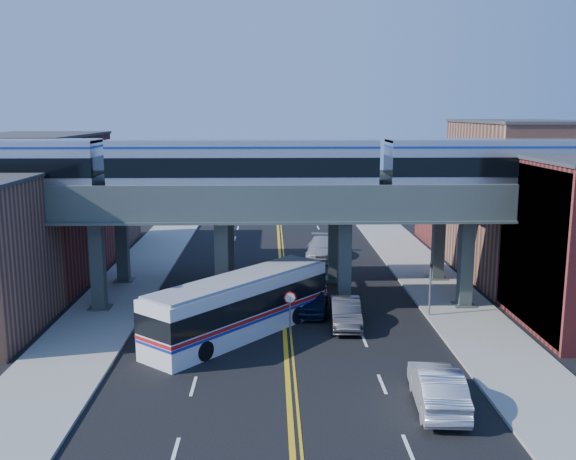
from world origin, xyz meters
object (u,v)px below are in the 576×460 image
at_px(traffic_signal, 430,282).
at_px(transit_train, 244,166).
at_px(car_parked_curb, 437,387).
at_px(car_lane_b, 346,313).
at_px(car_lane_c, 307,281).
at_px(stop_sign, 290,306).
at_px(car_lane_a, 311,298).
at_px(transit_bus, 240,306).
at_px(car_lane_d, 322,248).

bearing_deg(traffic_signal, transit_train, 170.28).
xyz_separation_m(traffic_signal, car_parked_curb, (-2.70, -12.44, -1.38)).
distance_m(traffic_signal, car_lane_b, 5.85).
bearing_deg(traffic_signal, car_lane_c, 141.04).
height_order(transit_train, traffic_signal, transit_train).
relative_size(transit_train, traffic_signal, 12.65).
distance_m(stop_sign, car_lane_a, 4.79).
xyz_separation_m(transit_bus, car_lane_b, (6.32, 1.37, -0.89)).
relative_size(stop_sign, car_lane_b, 0.53).
distance_m(transit_bus, car_parked_curb, 13.25).
bearing_deg(car_lane_d, car_lane_a, -89.75).
distance_m(transit_bus, car_lane_a, 6.20).
distance_m(transit_train, car_lane_c, 10.45).
bearing_deg(car_parked_curb, traffic_signal, -97.80).
xyz_separation_m(traffic_signal, car_lane_b, (-5.47, -1.46, -1.48)).
height_order(car_lane_d, car_parked_curb, car_parked_curb).
xyz_separation_m(car_lane_b, car_lane_d, (-0.05, 18.24, 0.08)).
xyz_separation_m(transit_train, car_parked_curb, (8.98, -14.44, -8.53)).
bearing_deg(car_lane_a, car_parked_curb, -65.14).
bearing_deg(car_lane_c, car_parked_curb, -73.08).
distance_m(car_lane_a, car_lane_b, 3.49).
xyz_separation_m(stop_sign, transit_bus, (-2.89, 0.17, -0.05)).
bearing_deg(stop_sign, car_lane_d, 80.28).
bearing_deg(transit_bus, car_lane_d, 22.83).
height_order(car_lane_a, car_lane_b, car_lane_a).
xyz_separation_m(transit_train, car_lane_d, (6.17, 14.78, -8.55)).
height_order(stop_sign, car_parked_curb, stop_sign).
bearing_deg(stop_sign, car_lane_b, 24.21).
relative_size(transit_train, car_lane_d, 8.30).
relative_size(traffic_signal, car_lane_c, 0.72).
relative_size(stop_sign, car_parked_curb, 0.47).
height_order(transit_train, car_lane_a, transit_train).
bearing_deg(traffic_signal, car_lane_b, -165.08).
bearing_deg(transit_bus, transit_train, 39.29).
xyz_separation_m(stop_sign, car_lane_c, (1.50, 8.98, -0.97)).
bearing_deg(car_lane_c, car_lane_b, -72.82).
xyz_separation_m(car_lane_a, car_parked_curb, (4.68, -13.90, 0.01)).
xyz_separation_m(transit_train, transit_bus, (-0.11, -4.83, -7.74)).
relative_size(car_lane_b, car_parked_curb, 0.90).
xyz_separation_m(car_lane_b, car_parked_curb, (2.77, -10.98, 0.10)).
height_order(traffic_signal, car_parked_curb, traffic_signal).
relative_size(traffic_signal, transit_bus, 0.35).
bearing_deg(car_lane_c, transit_train, -134.44).
bearing_deg(traffic_signal, transit_bus, -166.50).
bearing_deg(car_lane_b, transit_bus, -164.98).
height_order(transit_bus, car_lane_b, transit_bus).
distance_m(transit_bus, car_lane_c, 9.89).
height_order(stop_sign, car_lane_d, stop_sign).
height_order(car_lane_b, car_lane_d, car_lane_d).
bearing_deg(transit_bus, traffic_signal, -35.92).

